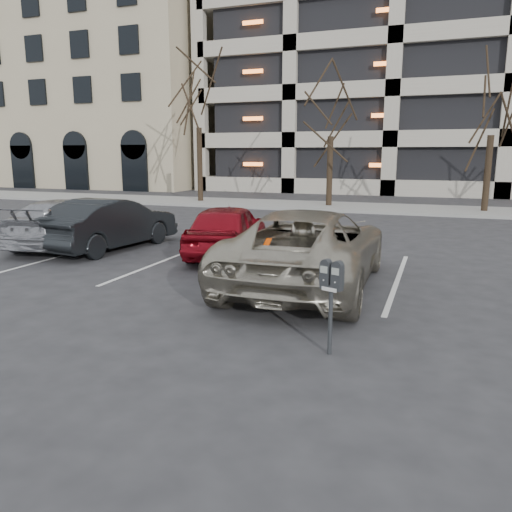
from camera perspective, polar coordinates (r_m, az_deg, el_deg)
name	(u,v)px	position (r m, az deg, el deg)	size (l,w,h in m)	color
ground	(305,304)	(8.91, 5.59, -5.47)	(140.00, 140.00, 0.00)	#28282B
sidewalk	(391,209)	(24.47, 15.21, 5.25)	(80.00, 4.00, 0.12)	gray
stall_lines	(271,270)	(11.42, 1.73, -1.55)	(16.90, 5.20, 0.00)	silver
office_building	(87,97)	(48.86, -18.79, 16.78)	(26.00, 16.20, 15.00)	tan
tree_a	(198,80)	(27.36, -6.66, 19.37)	(3.85, 3.85, 8.75)	black
tree_b	(332,91)	(24.95, 8.68, 18.13)	(3.34, 3.34, 7.60)	black
tree_c	(496,85)	(24.48, 25.70, 17.17)	(3.31, 3.31, 7.53)	black
parking_meter	(331,284)	(6.51, 8.61, -3.20)	(0.34, 0.22, 1.25)	black
suv_silver	(308,247)	(9.99, 5.99, 0.97)	(2.73, 5.64, 1.55)	#AAA391
car_red	(228,229)	(12.95, -3.24, 3.05)	(1.61, 4.00, 1.36)	maroon
car_dark	(110,224)	(14.40, -16.33, 3.56)	(1.49, 4.28, 1.41)	black
car_silver	(72,222)	(15.26, -20.32, 3.64)	(1.90, 4.67, 1.36)	#989A9F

